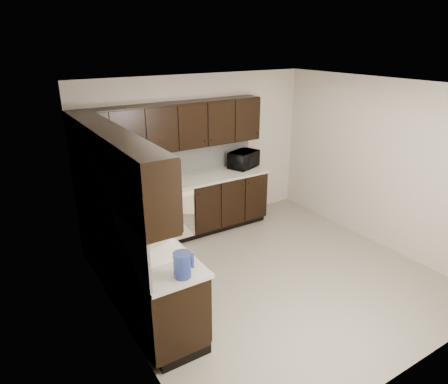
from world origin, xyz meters
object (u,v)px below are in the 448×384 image
(sink, at_px, (150,252))
(blue_pitcher, at_px, (182,265))
(microwave, at_px, (244,159))
(storage_bin, at_px, (148,236))
(toaster_oven, at_px, (139,180))

(sink, xyz_separation_m, blue_pitcher, (0.04, -0.69, 0.18))
(microwave, xyz_separation_m, storage_bin, (-2.41, -1.67, -0.05))
(microwave, distance_m, toaster_oven, 1.86)
(blue_pitcher, bearing_deg, storage_bin, 100.00)
(microwave, relative_size, blue_pitcher, 2.06)
(microwave, height_order, storage_bin, microwave)
(microwave, distance_m, storage_bin, 2.94)
(toaster_oven, bearing_deg, storage_bin, -114.14)
(sink, xyz_separation_m, storage_bin, (0.02, 0.09, 0.15))
(sink, height_order, microwave, microwave)
(sink, relative_size, toaster_oven, 2.34)
(microwave, relative_size, toaster_oven, 1.45)
(toaster_oven, xyz_separation_m, blue_pitcher, (-0.53, -2.48, 0.01))
(storage_bin, xyz_separation_m, blue_pitcher, (0.03, -0.78, 0.03))
(storage_bin, bearing_deg, sink, -99.85)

